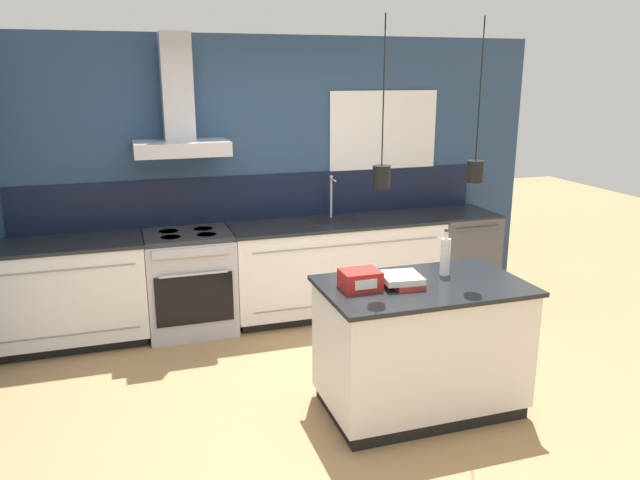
{
  "coord_description": "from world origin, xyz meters",
  "views": [
    {
      "loc": [
        -1.26,
        -3.7,
        2.26
      ],
      "look_at": [
        0.14,
        0.6,
        1.05
      ],
      "focal_mm": 35.0,
      "sensor_mm": 36.0,
      "label": 1
    }
  ],
  "objects_px": {
    "oven_range": "(190,282)",
    "red_supply_box": "(360,280)",
    "book_stack": "(403,280)",
    "bottle_on_island": "(445,256)",
    "dishwasher": "(459,255)"
  },
  "relations": [
    {
      "from": "red_supply_box",
      "to": "dishwasher",
      "type": "bearing_deg",
      "value": 45.28
    },
    {
      "from": "oven_range",
      "to": "dishwasher",
      "type": "relative_size",
      "value": 1.0
    },
    {
      "from": "oven_range",
      "to": "red_supply_box",
      "type": "xyz_separation_m",
      "value": [
        0.9,
        -1.83,
        0.52
      ]
    },
    {
      "from": "oven_range",
      "to": "red_supply_box",
      "type": "height_order",
      "value": "red_supply_box"
    },
    {
      "from": "oven_range",
      "to": "dishwasher",
      "type": "bearing_deg",
      "value": 0.09
    },
    {
      "from": "dishwasher",
      "to": "bottle_on_island",
      "type": "height_order",
      "value": "bottle_on_island"
    },
    {
      "from": "bottle_on_island",
      "to": "dishwasher",
      "type": "bearing_deg",
      "value": 56.52
    },
    {
      "from": "dishwasher",
      "to": "red_supply_box",
      "type": "bearing_deg",
      "value": -134.72
    },
    {
      "from": "red_supply_box",
      "to": "bottle_on_island",
      "type": "bearing_deg",
      "value": 7.86
    },
    {
      "from": "oven_range",
      "to": "book_stack",
      "type": "distance_m",
      "value": 2.27
    },
    {
      "from": "oven_range",
      "to": "red_supply_box",
      "type": "distance_m",
      "value": 2.11
    },
    {
      "from": "bottle_on_island",
      "to": "red_supply_box",
      "type": "distance_m",
      "value": 0.67
    },
    {
      "from": "oven_range",
      "to": "book_stack",
      "type": "relative_size",
      "value": 3.19
    },
    {
      "from": "bottle_on_island",
      "to": "red_supply_box",
      "type": "bearing_deg",
      "value": -172.14
    },
    {
      "from": "bottle_on_island",
      "to": "book_stack",
      "type": "height_order",
      "value": "bottle_on_island"
    }
  ]
}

